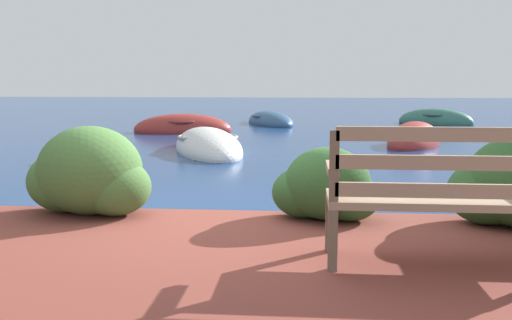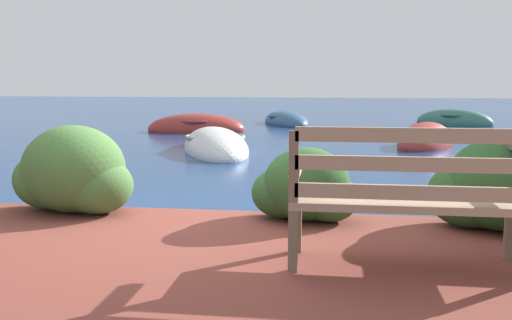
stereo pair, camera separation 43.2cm
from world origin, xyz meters
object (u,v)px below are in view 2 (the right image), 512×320
(park_bench, at_px, (407,195))
(rowboat_mid, at_px, (426,142))
(rowboat_nearest, at_px, (215,148))
(rowboat_outer, at_px, (286,122))
(rowboat_distant, at_px, (454,122))
(rowboat_far, at_px, (196,129))
(mooring_buoy, at_px, (72,157))

(park_bench, relative_size, rowboat_mid, 0.55)
(rowboat_nearest, xyz_separation_m, rowboat_outer, (0.83, 7.13, -0.01))
(park_bench, distance_m, rowboat_nearest, 7.99)
(rowboat_distant, bearing_deg, rowboat_far, 51.82)
(park_bench, relative_size, rowboat_nearest, 0.42)
(rowboat_outer, bearing_deg, rowboat_mid, 9.43)
(rowboat_nearest, relative_size, rowboat_outer, 1.12)
(park_bench, distance_m, mooring_buoy, 7.63)
(rowboat_outer, relative_size, rowboat_distant, 1.24)
(rowboat_mid, bearing_deg, rowboat_outer, 54.32)
(rowboat_mid, relative_size, rowboat_far, 0.97)
(rowboat_far, distance_m, rowboat_distant, 8.28)
(park_bench, height_order, rowboat_mid, park_bench)
(rowboat_distant, distance_m, mooring_buoy, 12.49)
(rowboat_mid, bearing_deg, rowboat_far, 88.03)
(rowboat_mid, bearing_deg, rowboat_nearest, 132.03)
(rowboat_mid, xyz_separation_m, rowboat_outer, (-3.50, 5.56, -0.01))
(rowboat_outer, height_order, rowboat_distant, rowboat_distant)
(rowboat_nearest, bearing_deg, park_bench, -178.76)
(rowboat_mid, distance_m, rowboat_outer, 6.58)
(rowboat_nearest, height_order, mooring_buoy, rowboat_nearest)
(mooring_buoy, bearing_deg, rowboat_outer, 71.12)
(rowboat_far, height_order, mooring_buoy, rowboat_far)
(rowboat_nearest, xyz_separation_m, rowboat_distant, (6.13, 7.59, 0.01))
(park_bench, xyz_separation_m, mooring_buoy, (-5.00, 5.73, -0.62))
(rowboat_distant, relative_size, mooring_buoy, 5.13)
(rowboat_outer, xyz_separation_m, mooring_buoy, (-3.03, -8.85, 0.02))
(rowboat_distant, bearing_deg, rowboat_nearest, 78.17)
(rowboat_nearest, bearing_deg, mooring_buoy, 108.69)
(rowboat_far, relative_size, rowboat_distant, 1.08)
(rowboat_outer, xyz_separation_m, rowboat_distant, (5.30, 0.45, 0.01))
(rowboat_outer, relative_size, mooring_buoy, 6.39)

